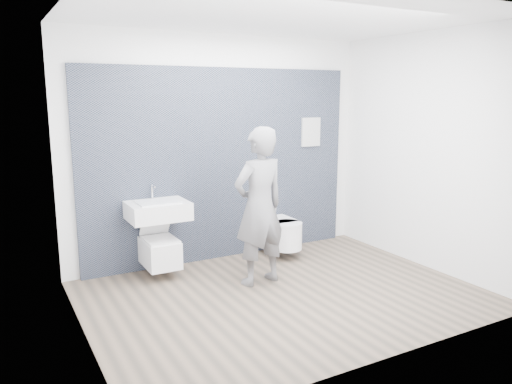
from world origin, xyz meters
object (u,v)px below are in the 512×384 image
washbasin (158,210)px  visitor (259,207)px  toilet_square (160,251)px  toilet_rounded (282,233)px

washbasin → visitor: bearing=-40.2°
toilet_square → toilet_rounded: (1.62, -0.07, 0.00)m
toilet_square → toilet_rounded: bearing=-2.4°
toilet_rounded → visitor: visitor is taller
washbasin → toilet_square: size_ratio=1.03×
toilet_square → toilet_rounded: size_ratio=1.00×
visitor → washbasin: bearing=-47.6°
toilet_rounded → washbasin: bearing=177.3°
toilet_square → visitor: visitor is taller
washbasin → toilet_rounded: washbasin is taller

